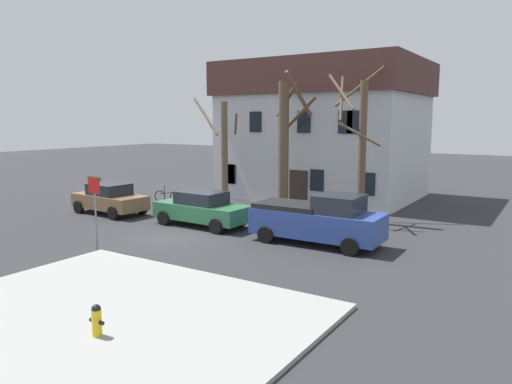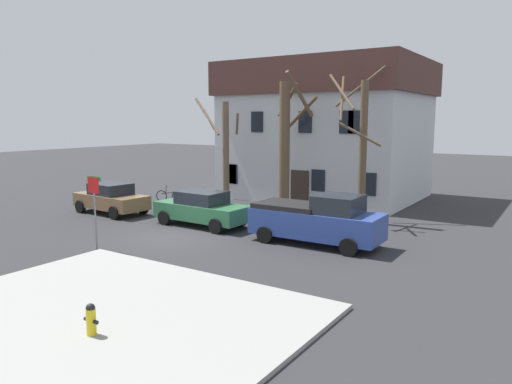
# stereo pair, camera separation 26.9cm
# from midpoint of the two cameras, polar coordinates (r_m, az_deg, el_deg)

# --- Properties ---
(ground_plane) EXTENTS (120.00, 120.00, 0.00)m
(ground_plane) POSITION_cam_midpoint_polar(r_m,az_deg,el_deg) (20.85, -10.13, -5.25)
(ground_plane) COLOR #2D2D30
(sidewalk_slab) EXTENTS (10.03, 8.94, 0.12)m
(sidewalk_slab) POSITION_cam_midpoint_polar(r_m,az_deg,el_deg) (12.73, -19.50, -14.39)
(sidewalk_slab) COLOR #999993
(sidewalk_slab) RESTS_ON ground_plane
(building_main) EXTENTS (11.76, 9.26, 8.44)m
(building_main) POSITION_cam_midpoint_polar(r_m,az_deg,el_deg) (31.40, 7.86, 7.31)
(building_main) COLOR silver
(building_main) RESTS_ON ground_plane
(tree_bare_near) EXTENTS (2.64, 2.65, 6.16)m
(tree_bare_near) POSITION_cam_midpoint_polar(r_m,az_deg,el_deg) (27.75, -4.18, 5.01)
(tree_bare_near) COLOR brown
(tree_bare_near) RESTS_ON ground_plane
(tree_bare_mid) EXTENTS (2.37, 2.79, 7.31)m
(tree_bare_mid) POSITION_cam_midpoint_polar(r_m,az_deg,el_deg) (25.48, 3.14, 5.82)
(tree_bare_mid) COLOR brown
(tree_bare_mid) RESTS_ON ground_plane
(tree_bare_far) EXTENTS (2.94, 3.47, 7.55)m
(tree_bare_far) POSITION_cam_midpoint_polar(r_m,az_deg,el_deg) (23.59, 11.88, 5.60)
(tree_bare_far) COLOR brown
(tree_bare_far) RESTS_ON ground_plane
(car_brown_sedan) EXTENTS (4.39, 2.28, 1.61)m
(car_brown_sedan) POSITION_cam_midpoint_polar(r_m,az_deg,el_deg) (26.56, -17.17, -0.76)
(car_brown_sedan) COLOR brown
(car_brown_sedan) RESTS_ON ground_plane
(car_green_sedan) EXTENTS (4.69, 2.13, 1.63)m
(car_green_sedan) POSITION_cam_midpoint_polar(r_m,az_deg,el_deg) (22.64, -6.76, -1.96)
(car_green_sedan) COLOR #2D6B42
(car_green_sedan) RESTS_ON ground_plane
(pickup_truck_blue) EXTENTS (5.26, 2.21, 2.05)m
(pickup_truck_blue) POSITION_cam_midpoint_polar(r_m,az_deg,el_deg) (19.33, 6.92, -3.25)
(pickup_truck_blue) COLOR #2D4799
(pickup_truck_blue) RESTS_ON ground_plane
(fire_hydrant) EXTENTS (0.42, 0.22, 0.74)m
(fire_hydrant) POSITION_cam_midpoint_polar(r_m,az_deg,el_deg) (11.73, -18.96, -14.06)
(fire_hydrant) COLOR gold
(fire_hydrant) RESTS_ON sidewalk_slab
(street_sign_pole) EXTENTS (0.76, 0.07, 2.82)m
(street_sign_pole) POSITION_cam_midpoint_polar(r_m,az_deg,el_deg) (19.15, -18.89, -0.76)
(street_sign_pole) COLOR slate
(street_sign_pole) RESTS_ON ground_plane
(bicycle_leaning) EXTENTS (1.70, 0.51, 1.03)m
(bicycle_leaning) POSITION_cam_midpoint_polar(r_m,az_deg,el_deg) (29.46, -10.67, -0.51)
(bicycle_leaning) COLOR black
(bicycle_leaning) RESTS_ON ground_plane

